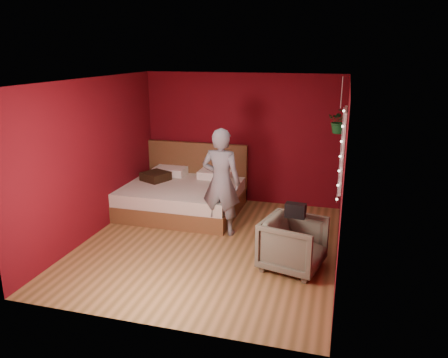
# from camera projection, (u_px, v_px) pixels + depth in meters

# --- Properties ---
(floor) EXTENTS (4.50, 4.50, 0.00)m
(floor) POSITION_uv_depth(u_px,v_px,m) (209.00, 244.00, 7.06)
(floor) COLOR #9A6A3D
(floor) RESTS_ON ground
(room_walls) EXTENTS (4.04, 4.54, 2.62)m
(room_walls) POSITION_uv_depth(u_px,v_px,m) (208.00, 142.00, 6.58)
(room_walls) COLOR #580910
(room_walls) RESTS_ON ground
(window) EXTENTS (0.05, 0.97, 1.27)m
(window) POSITION_uv_depth(u_px,v_px,m) (343.00, 149.00, 6.96)
(window) COLOR white
(window) RESTS_ON room_walls
(fairy_lights) EXTENTS (0.04, 0.04, 1.45)m
(fairy_lights) POSITION_uv_depth(u_px,v_px,m) (340.00, 156.00, 6.48)
(fairy_lights) COLOR silver
(fairy_lights) RESTS_ON room_walls
(bed) EXTENTS (2.16, 1.84, 1.19)m
(bed) POSITION_uv_depth(u_px,v_px,m) (184.00, 195.00, 8.50)
(bed) COLOR brown
(bed) RESTS_ON ground
(person) EXTENTS (0.68, 0.47, 1.82)m
(person) POSITION_uv_depth(u_px,v_px,m) (221.00, 182.00, 7.25)
(person) COLOR slate
(person) RESTS_ON ground
(armchair) EXTENTS (0.99, 0.98, 0.75)m
(armchair) POSITION_uv_depth(u_px,v_px,m) (293.00, 244.00, 6.19)
(armchair) COLOR #585846
(armchair) RESTS_ON ground
(handbag) EXTENTS (0.30, 0.18, 0.20)m
(handbag) POSITION_uv_depth(u_px,v_px,m) (295.00, 210.00, 6.13)
(handbag) COLOR black
(handbag) RESTS_ON armchair
(throw_pillow) EXTENTS (0.60, 0.60, 0.16)m
(throw_pillow) POSITION_uv_depth(u_px,v_px,m) (156.00, 176.00, 8.61)
(throw_pillow) COLOR black
(throw_pillow) RESTS_ON bed
(hanging_plant) EXTENTS (0.41, 0.36, 0.95)m
(hanging_plant) POSITION_uv_depth(u_px,v_px,m) (340.00, 121.00, 7.41)
(hanging_plant) COLOR silver
(hanging_plant) RESTS_ON room_walls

